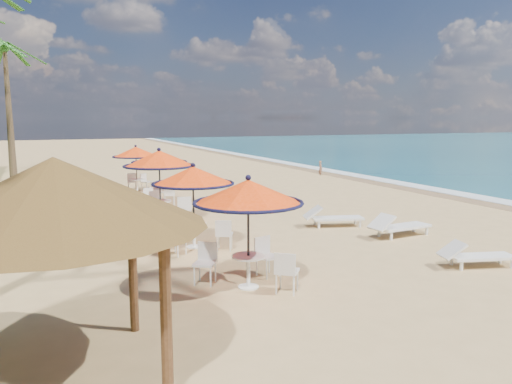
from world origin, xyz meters
The scene contains 14 objects.
ground centered at (0.00, 0.00, 0.00)m, with size 160.00×160.00×0.00m, color tan.
foam_strip centered at (9.30, 10.00, 0.00)m, with size 1.20×140.00×0.04m, color white.
wetsand_band centered at (8.40, 10.00, 0.00)m, with size 1.40×140.00×0.02m, color olive.
station_0 centered at (-5.11, -0.41, 1.80)m, with size 2.35×2.35×2.46m.
station_1 centered at (-5.27, 3.27, 1.76)m, with size 2.30×2.30×2.40m.
station_2 centered at (-5.25, 7.18, 1.99)m, with size 2.51×2.51×2.61m.
station_3 centered at (-4.55, 10.51, 1.76)m, with size 2.30×2.30×2.40m.
station_4 centered at (-4.75, 14.49, 1.79)m, with size 2.25×2.33×2.35m.
lounger_near centered at (0.50, -1.30, 0.31)m, with size 1.93×1.07×0.66m.
lounger_mid centered at (0.89, 1.99, 0.35)m, with size 2.13×0.82×0.75m.
lounger_far centered at (-0.21, 4.06, 0.33)m, with size 2.09×1.16×0.72m.
palapa centered at (-8.97, -2.86, 2.62)m, with size 4.09×4.09×3.12m.
palm_6 centered at (-10.49, 22.24, 7.13)m, with size 5.00×5.00×7.85m.
person centered at (7.30, 17.26, 0.49)m, with size 0.36×0.24×0.99m, color #98664D.
Camera 1 is at (-9.16, -9.99, 3.63)m, focal length 35.00 mm.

